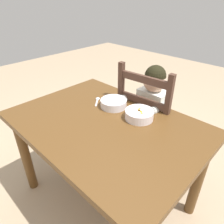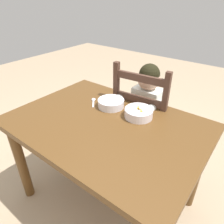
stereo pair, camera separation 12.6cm
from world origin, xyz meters
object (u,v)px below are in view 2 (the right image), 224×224
dining_table (106,136)px  bowl_of_peas (111,103)px  bowl_of_carrots (139,113)px  spoon (93,101)px  child_figure (145,105)px  dining_chair (144,123)px

dining_table → bowl_of_peas: bowl_of_peas is taller
bowl_of_carrots → spoon: 0.38m
child_figure → bowl_of_carrots: 0.33m
dining_table → bowl_of_peas: size_ratio=6.57×
dining_table → child_figure: (0.02, 0.47, 0.03)m
bowl_of_peas → spoon: bowl_of_peas is taller
dining_table → bowl_of_peas: 0.24m
bowl_of_peas → bowl_of_carrots: size_ratio=1.01×
dining_chair → bowl_of_carrots: size_ratio=5.51×
dining_table → bowl_of_carrots: bearing=53.7°
bowl_of_carrots → spoon: bowl_of_carrots is taller
child_figure → bowl_of_carrots: bearing=-69.0°
child_figure → bowl_of_peas: 0.33m
spoon → dining_chair: bearing=49.5°
bowl_of_carrots → bowl_of_peas: bearing=-180.0°
dining_table → bowl_of_carrots: size_ratio=6.64×
dining_chair → dining_table: bearing=-92.6°
child_figure → spoon: child_figure is taller
bowl_of_carrots → dining_table: bearing=-126.3°
child_figure → bowl_of_peas: size_ratio=5.32×
dining_table → bowl_of_peas: bearing=118.4°
dining_chair → bowl_of_peas: bearing=-111.4°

